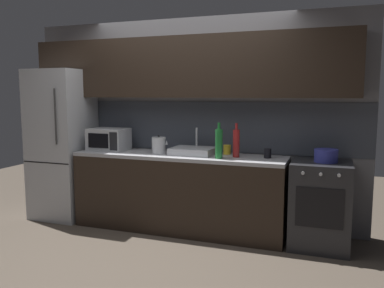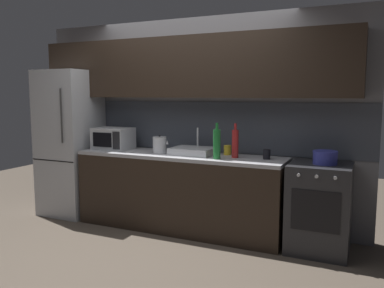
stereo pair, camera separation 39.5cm
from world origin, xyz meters
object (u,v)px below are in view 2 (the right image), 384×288
Objects in this scene: refrigerator at (70,143)px; cooking_pot at (325,157)px; wine_bottle_green at (217,144)px; mug_yellow at (228,150)px; kettle at (160,145)px; microwave at (113,139)px; oven_range at (319,208)px; wine_bottle_red at (235,143)px; mug_dark at (267,154)px.

refrigerator is 3.24m from cooking_pot.
refrigerator reaches higher than wine_bottle_green.
cooking_pot is (1.09, -0.17, 0.01)m from mug_yellow.
microwave is at bearing 174.49° from kettle.
refrigerator is 7.89× the size of cooking_pot.
wine_bottle_green is at bearing -7.55° from kettle.
cooking_pot reaches higher than oven_range.
wine_bottle_green reaches higher than kettle.
microwave is at bearing 173.44° from wine_bottle_green.
mug_yellow is (0.76, 0.22, -0.04)m from kettle.
cooking_pot is (1.85, 0.05, -0.03)m from kettle.
mug_yellow is (2.15, 0.17, 0.01)m from refrigerator.
wine_bottle_green is (2.14, -0.15, 0.12)m from refrigerator.
microwave is 1.62m from wine_bottle_red.
wine_bottle_green is (0.75, -0.10, 0.07)m from kettle.
cooking_pot is (2.56, -0.02, -0.07)m from microwave.
kettle is 1.25m from mug_dark.
microwave is 1.47m from wine_bottle_green.
kettle is at bearing -163.56° from mug_yellow.
oven_range is at bearing -9.50° from mug_yellow.
microwave is (0.68, 0.02, 0.09)m from refrigerator.
wine_bottle_green is at bearing -133.96° from wine_bottle_red.
mug_yellow is at bearing 4.65° from refrigerator.
refrigerator reaches higher than oven_range.
wine_bottle_green is (-1.06, -0.15, 0.61)m from oven_range.
wine_bottle_green is at bearing -91.15° from mug_yellow.
cooking_pot is at bearing -5.31° from mug_dark.
mug_yellow is (-1.05, 0.18, 0.50)m from oven_range.
wine_bottle_green is 1.62× the size of cooking_pot.
wine_bottle_red reaches higher than kettle.
microwave reaches higher than kettle.
oven_range is 2.32× the size of wine_bottle_green.
kettle is at bearing 172.45° from wine_bottle_green.
mug_dark is (0.34, 0.05, -0.11)m from wine_bottle_red.
kettle is 2.09× the size of mug_dark.
kettle is 0.91m from wine_bottle_red.
wine_bottle_red is at bearing 0.21° from refrigerator.
wine_bottle_red reaches higher than cooking_pot.
wine_bottle_green is 0.34m from mug_yellow.
microwave is at bearing 179.55° from oven_range.
oven_range is at bearing -0.61° from wine_bottle_red.
mug_yellow is at bearing 6.07° from microwave.
wine_bottle_green is 3.70× the size of mug_dark.
mug_yellow is (0.01, 0.32, -0.11)m from wine_bottle_green.
refrigerator is 2.11× the size of oven_range.
mug_dark is at bearing 174.21° from oven_range.
mug_dark is (0.49, -0.12, -0.00)m from mug_yellow.
refrigerator is at bearing 179.98° from oven_range.
mug_yellow is at bearing 88.85° from wine_bottle_green.
oven_range is 8.29× the size of mug_yellow.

